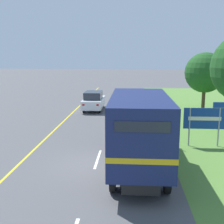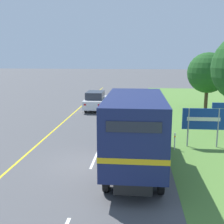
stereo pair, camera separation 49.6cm
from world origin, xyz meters
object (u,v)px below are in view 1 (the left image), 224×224
Objects in this scene: lead_car_white at (94,101)px; roadside_tree_mid at (205,73)px; highway_sign at (205,119)px; delineator_post at (176,140)px; horse_trailer_truck at (139,127)px.

roadside_tree_mid is at bearing 5.06° from lead_car_white.
delineator_post is at bearing -159.46° from highway_sign.
highway_sign is 2.09m from delineator_post.
lead_car_white is at bearing 105.77° from horse_trailer_truck.
delineator_post is at bearing 52.73° from horse_trailer_truck.
highway_sign is at bearing 20.54° from delineator_post.
horse_trailer_truck is at bearing -113.85° from roadside_tree_mid.
lead_car_white is at bearing 126.74° from highway_sign.
horse_trailer_truck is at bearing -127.27° from delineator_post.
horse_trailer_truck reaches higher than delineator_post.
horse_trailer_truck is 3.88m from delineator_post.
roadside_tree_mid is 5.74× the size of delineator_post.
highway_sign reaches higher than lead_car_white.
horse_trailer_truck is at bearing -137.80° from highway_sign.
horse_trailer_truck is at bearing -74.23° from lead_car_white.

